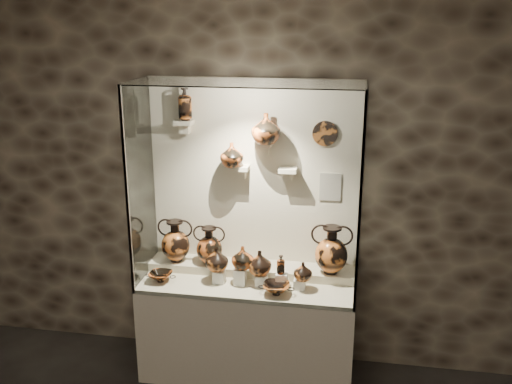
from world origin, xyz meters
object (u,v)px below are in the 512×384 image
amphora_mid (209,245)px  lekythos_small (281,263)px  amphora_right (331,250)px  jug_b (243,257)px  lekythos_tall (185,102)px  amphora_left (176,241)px  kylix_right (276,288)px  jug_a (217,259)px  jug_e (303,271)px  ovoid_vase_b (266,128)px  ovoid_vase_a (232,155)px  jug_c (260,263)px  kylix_left (161,276)px

amphora_mid → lekythos_small: (0.62, -0.20, -0.02)m
amphora_right → jug_b: 0.70m
lekythos_tall → amphora_left: bearing=-117.6°
kylix_right → jug_b: bearing=152.1°
jug_a → lekythos_tall: size_ratio=0.66×
amphora_mid → lekythos_small: amphora_mid is taller
amphora_left → amphora_mid: bearing=6.4°
amphora_left → jug_e: 1.10m
kylix_right → ovoid_vase_b: bearing=109.5°
jug_a → ovoid_vase_a: ovoid_vase_a is taller
lekythos_tall → ovoid_vase_a: 0.55m
amphora_mid → lekythos_tall: 1.17m
jug_e → ovoid_vase_b: (-0.33, 0.24, 1.05)m
amphora_left → jug_b: amphora_left is taller
lekythos_small → amphora_left: bearing=173.6°
jug_e → lekythos_small: lekythos_small is taller
ovoid_vase_b → ovoid_vase_a: bearing=165.3°
jug_c → kylix_left: bearing=-174.3°
amphora_mid → jug_a: (0.11, -0.18, -0.03)m
jug_c → kylix_left: jug_c is taller
amphora_mid → kylix_left: bearing=-124.4°
amphora_left → ovoid_vase_a: ovoid_vase_a is taller
jug_e → kylix_left: jug_e is taller
kylix_right → ovoid_vase_a: bearing=135.8°
jug_e → jug_a: bearing=169.7°
amphora_right → ovoid_vase_a: (-0.81, 0.06, 0.72)m
amphora_left → lekythos_tall: bearing=48.3°
ovoid_vase_a → jug_e: bearing=-29.2°
amphora_right → jug_b: (-0.68, -0.17, -0.04)m
amphora_right → lekythos_tall: 1.63m
amphora_right → ovoid_vase_b: ovoid_vase_b is taller
jug_b → ovoid_vase_a: 0.81m
kylix_left → amphora_right: bearing=5.0°
kylix_right → lekythos_tall: 1.60m
jug_b → lekythos_tall: size_ratio=0.64×
ovoid_vase_b → amphora_left: bearing=171.7°
kylix_right → lekythos_tall: size_ratio=0.91×
kylix_left → ovoid_vase_b: (0.80, 0.29, 1.16)m
lekythos_small → ovoid_vase_a: bearing=155.7°
amphora_mid → jug_e: (0.79, -0.21, -0.08)m
amphora_left → ovoid_vase_b: ovoid_vase_b is taller
jug_b → kylix_right: bearing=-16.2°
lekythos_small → ovoid_vase_b: bearing=130.3°
kylix_left → lekythos_tall: (0.15, 0.34, 1.33)m
jug_b → lekythos_small: jug_b is taller
lekythos_small → amphora_mid: bearing=168.6°
jug_b → ovoid_vase_a: size_ratio=0.95×
ovoid_vase_a → amphora_mid: bearing=-168.3°
jug_c → ovoid_vase_a: 0.87m
amphora_left → jug_b: (0.60, -0.18, -0.03)m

